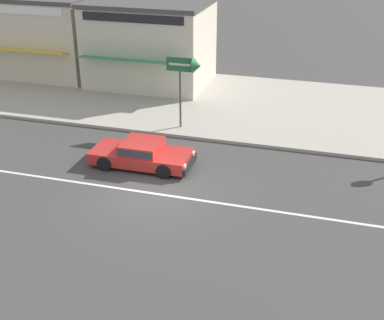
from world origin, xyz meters
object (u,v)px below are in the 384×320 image
(arrow_signboard, at_px, (192,69))
(shopfront_far_kios, at_px, (39,34))
(sedan_red_4, at_px, (142,153))
(shopfront_mid_block, at_px, (150,42))

(arrow_signboard, height_order, shopfront_far_kios, shopfront_far_kios)
(arrow_signboard, distance_m, shopfront_far_kios, 13.14)
(sedan_red_4, xyz_separation_m, shopfront_far_kios, (-10.64, 10.30, 2.01))
(sedan_red_4, xyz_separation_m, arrow_signboard, (0.92, 4.08, 2.49))
(sedan_red_4, distance_m, arrow_signboard, 4.87)
(arrow_signboard, distance_m, shopfront_mid_block, 7.66)
(arrow_signboard, bearing_deg, sedan_red_4, -102.75)
(shopfront_mid_block, bearing_deg, shopfront_far_kios, -179.55)
(shopfront_far_kios, bearing_deg, shopfront_mid_block, 0.45)
(shopfront_far_kios, bearing_deg, sedan_red_4, -44.08)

